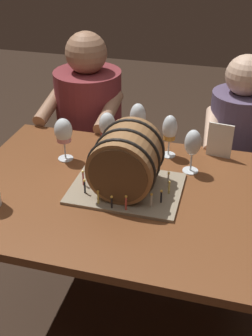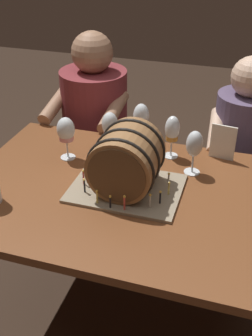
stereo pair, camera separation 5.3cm
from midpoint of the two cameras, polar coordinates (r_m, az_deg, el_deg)
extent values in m
plane|color=#332319|center=(2.17, 0.68, -19.79)|extent=(8.00, 8.00, 0.00)
cube|color=brown|center=(1.66, 0.85, -3.69)|extent=(1.32, 0.90, 0.03)
cube|color=brown|center=(2.37, -10.57, -3.40)|extent=(0.07, 0.07, 0.72)
cube|color=gray|center=(1.66, 0.92, -2.77)|extent=(0.43, 0.32, 0.01)
cylinder|color=olive|center=(1.59, 0.96, 1.12)|extent=(0.25, 0.24, 0.25)
cylinder|color=brown|center=(1.49, -0.40, -1.21)|extent=(0.22, 0.00, 0.22)
cylinder|color=brown|center=(1.69, 2.15, 3.16)|extent=(0.22, 0.00, 0.22)
torus|color=black|center=(1.52, 0.07, -0.40)|extent=(0.27, 0.01, 0.27)
torus|color=black|center=(1.59, 0.96, 1.12)|extent=(0.27, 0.01, 0.27)
torus|color=black|center=(1.66, 1.77, 2.51)|extent=(0.27, 0.01, 0.27)
cylinder|color=#EAD666|center=(1.61, 6.77, -2.91)|extent=(0.01, 0.01, 0.05)
sphere|color=#F9C64C|center=(1.60, 6.83, -2.06)|extent=(0.01, 0.01, 0.01)
cylinder|color=silver|center=(1.65, 6.73, -1.73)|extent=(0.01, 0.01, 0.05)
sphere|color=#F9C64C|center=(1.64, 6.80, -0.79)|extent=(0.01, 0.01, 0.01)
cylinder|color=silver|center=(1.71, 5.31, -0.30)|extent=(0.01, 0.01, 0.06)
sphere|color=#F9C64C|center=(1.70, 5.37, 0.67)|extent=(0.01, 0.01, 0.01)
cylinder|color=#D64C47|center=(1.73, 4.38, 0.04)|extent=(0.01, 0.01, 0.05)
sphere|color=#F9C64C|center=(1.72, 4.42, 0.88)|extent=(0.01, 0.01, 0.01)
cylinder|color=black|center=(1.76, 1.76, 0.78)|extent=(0.01, 0.01, 0.06)
sphere|color=#F9C64C|center=(1.74, 1.78, 1.74)|extent=(0.01, 0.01, 0.01)
cylinder|color=#D64C47|center=(1.76, -0.95, 0.65)|extent=(0.01, 0.01, 0.05)
sphere|color=#F9C64C|center=(1.75, -0.95, 1.47)|extent=(0.01, 0.01, 0.01)
cylinder|color=silver|center=(1.75, -2.48, 0.30)|extent=(0.01, 0.01, 0.04)
sphere|color=#F9C64C|center=(1.73, -2.50, 1.08)|extent=(0.01, 0.01, 0.01)
cylinder|color=#EAD666|center=(1.70, -4.44, -0.62)|extent=(0.01, 0.01, 0.05)
sphere|color=#F9C64C|center=(1.68, -4.48, 0.34)|extent=(0.01, 0.01, 0.01)
cylinder|color=#D64C47|center=(1.66, -4.90, -1.40)|extent=(0.01, 0.01, 0.06)
sphere|color=#F9C64C|center=(1.64, -4.95, -0.40)|extent=(0.01, 0.01, 0.01)
cylinder|color=black|center=(1.62, -4.73, -2.54)|extent=(0.01, 0.01, 0.05)
sphere|color=#F9C64C|center=(1.60, -4.78, -1.61)|extent=(0.01, 0.01, 0.01)
cylinder|color=#EAD666|center=(1.56, -2.98, -4.07)|extent=(0.01, 0.01, 0.05)
sphere|color=#F9C64C|center=(1.54, -3.01, -3.17)|extent=(0.01, 0.01, 0.01)
cylinder|color=black|center=(1.53, -1.16, -4.76)|extent=(0.01, 0.01, 0.04)
sphere|color=#F9C64C|center=(1.52, -1.17, -3.92)|extent=(0.01, 0.01, 0.01)
cylinder|color=#D64C47|center=(1.52, 0.79, -4.90)|extent=(0.01, 0.01, 0.05)
sphere|color=#F9C64C|center=(1.50, 0.80, -3.91)|extent=(0.01, 0.01, 0.01)
cylinder|color=silver|center=(1.53, 4.27, -4.62)|extent=(0.01, 0.01, 0.05)
sphere|color=#F9C64C|center=(1.52, 4.32, -3.68)|extent=(0.01, 0.01, 0.01)
cylinder|color=black|center=(1.56, 5.64, -4.12)|extent=(0.01, 0.01, 0.05)
sphere|color=#F9C64C|center=(1.54, 5.70, -3.26)|extent=(0.01, 0.01, 0.01)
cylinder|color=white|center=(1.88, -7.09, 1.46)|extent=(0.07, 0.07, 0.00)
cylinder|color=white|center=(1.86, -7.18, 2.61)|extent=(0.01, 0.01, 0.08)
ellipsoid|color=white|center=(1.82, -7.38, 5.25)|extent=(0.08, 0.08, 0.11)
cylinder|color=pink|center=(1.83, -7.32, 4.39)|extent=(0.06, 0.06, 0.04)
cylinder|color=white|center=(1.89, 6.89, 1.66)|extent=(0.06, 0.06, 0.00)
cylinder|color=white|center=(1.88, 6.97, 2.72)|extent=(0.01, 0.01, 0.08)
ellipsoid|color=white|center=(1.83, 7.16, 5.35)|extent=(0.07, 0.07, 0.12)
cylinder|color=#C6842D|center=(1.85, 7.09, 4.39)|extent=(0.05, 0.05, 0.04)
cylinder|color=white|center=(1.99, 2.76, 3.38)|extent=(0.06, 0.06, 0.00)
cylinder|color=white|center=(1.97, 2.79, 4.45)|extent=(0.01, 0.01, 0.08)
ellipsoid|color=white|center=(1.92, 2.87, 7.07)|extent=(0.07, 0.07, 0.12)
cylinder|color=beige|center=(1.94, 2.84, 6.13)|extent=(0.06, 0.06, 0.04)
cylinder|color=white|center=(1.91, -1.34, 2.24)|extent=(0.06, 0.06, 0.00)
cylinder|color=white|center=(1.89, -1.35, 3.37)|extent=(0.01, 0.01, 0.08)
ellipsoid|color=white|center=(1.85, -1.39, 5.99)|extent=(0.07, 0.07, 0.11)
cylinder|color=maroon|center=(1.86, -1.38, 5.15)|extent=(0.06, 0.06, 0.04)
cylinder|color=white|center=(1.79, 9.78, -0.55)|extent=(0.07, 0.07, 0.00)
cylinder|color=white|center=(1.77, 9.90, 0.55)|extent=(0.01, 0.01, 0.08)
ellipsoid|color=white|center=(1.72, 10.19, 3.25)|extent=(0.07, 0.07, 0.11)
cube|color=silver|center=(1.88, 13.84, 3.41)|extent=(0.11, 0.02, 0.16)
cube|color=#4C1B1E|center=(2.62, -3.27, -2.63)|extent=(0.34, 0.32, 0.45)
cylinder|color=maroon|center=(2.38, -3.63, 7.08)|extent=(0.37, 0.37, 0.52)
sphere|color=#A87A5B|center=(2.25, -3.94, 15.43)|extent=(0.22, 0.22, 0.22)
cylinder|color=#A87A5B|center=(2.17, -1.01, 7.68)|extent=(0.08, 0.31, 0.14)
cylinder|color=#A87A5B|center=(2.29, -8.85, 8.67)|extent=(0.08, 0.31, 0.14)
cube|color=#372D40|center=(2.50, 14.56, -5.68)|extent=(0.34, 0.32, 0.45)
cylinder|color=#5B4C6B|center=(2.26, 16.14, 3.82)|extent=(0.32, 0.32, 0.49)
sphere|color=beige|center=(2.13, 17.48, 11.73)|extent=(0.20, 0.20, 0.20)
cylinder|color=beige|center=(2.09, 12.88, 4.90)|extent=(0.09, 0.31, 0.14)
camera|label=1|loc=(0.03, -89.06, 0.58)|focal=44.76mm
camera|label=2|loc=(0.03, 90.94, -0.58)|focal=44.76mm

